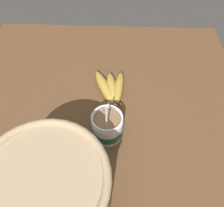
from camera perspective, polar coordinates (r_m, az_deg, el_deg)
name	(u,v)px	position (r cm, az deg, el deg)	size (l,w,h in cm)	color
table	(100,115)	(73.19, -3.18, -3.00)	(98.77, 98.77, 3.18)	brown
coffee_mug	(107,127)	(64.04, -1.21, -6.05)	(12.53, 9.19, 16.10)	silver
banana_bunch	(111,88)	(76.06, -0.25, 4.03)	(17.81, 12.19, 4.01)	#4C381E
woven_basket	(51,194)	(51.16, -15.61, -21.81)	(25.75, 25.75, 20.62)	tan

